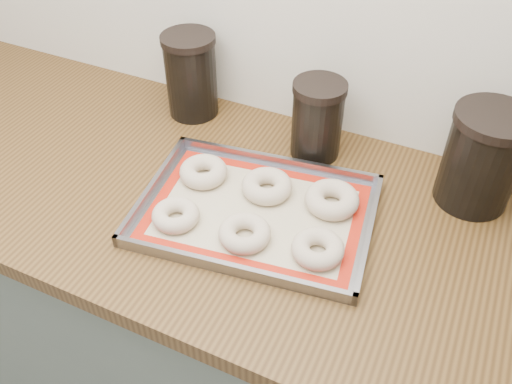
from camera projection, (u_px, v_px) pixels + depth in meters
The scene contains 13 objects.
cabinet at pixel (296, 350), 1.39m from camera, with size 3.00×0.65×0.86m, color #5B675B.
countertop at pixel (307, 228), 1.09m from camera, with size 3.06×0.68×0.04m, color brown.
baking_tray at pixel (256, 212), 1.08m from camera, with size 0.50×0.39×0.03m.
baking_mat at pixel (256, 212), 1.08m from camera, with size 0.46×0.34×0.00m.
bagel_front_left at pixel (176, 215), 1.06m from camera, with size 0.09×0.09×0.03m, color beige.
bagel_front_mid at pixel (245, 233), 1.02m from camera, with size 0.10×0.10×0.03m, color beige.
bagel_front_right at pixel (318, 249), 0.99m from camera, with size 0.10×0.10×0.03m, color beige.
bagel_back_left at pixel (203, 172), 1.15m from camera, with size 0.10×0.10×0.04m, color beige.
bagel_back_mid at pixel (267, 186), 1.12m from camera, with size 0.10×0.10×0.04m, color beige.
bagel_back_right at pixel (332, 199), 1.08m from camera, with size 0.11×0.11×0.04m, color beige.
canister_left at pixel (191, 75), 1.29m from camera, with size 0.13×0.13×0.20m.
canister_mid at pixel (317, 119), 1.18m from camera, with size 0.12×0.12×0.18m.
canister_right at pixel (482, 158), 1.05m from camera, with size 0.15×0.15×0.21m.
Camera 1 is at (0.23, 0.95, 1.66)m, focal length 38.00 mm.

